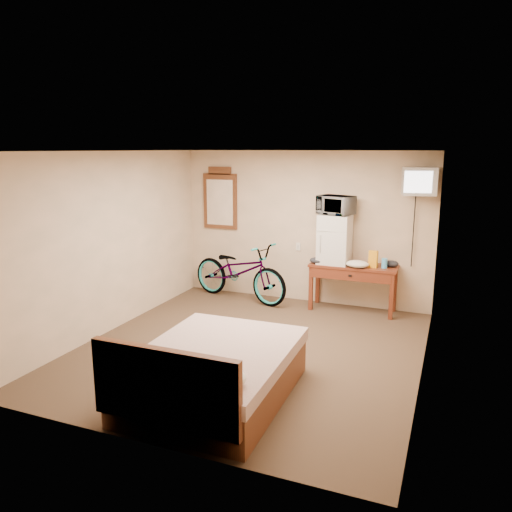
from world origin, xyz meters
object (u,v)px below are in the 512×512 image
(microwave, at_px, (336,205))
(bed, at_px, (212,373))
(blue_cup, at_px, (384,263))
(crt_television, at_px, (419,181))
(mini_fridge, at_px, (335,239))
(wall_mirror, at_px, (220,199))
(bicycle, at_px, (240,271))
(desk, at_px, (353,273))

(microwave, height_order, bed, microwave)
(blue_cup, distance_m, crt_television, 1.31)
(microwave, xyz_separation_m, bed, (-0.44, -3.42, -1.37))
(mini_fridge, distance_m, wall_mirror, 2.18)
(mini_fridge, distance_m, microwave, 0.53)
(blue_cup, bearing_deg, mini_fridge, 176.23)
(mini_fridge, relative_size, bed, 0.39)
(blue_cup, bearing_deg, bed, -110.11)
(bed, bearing_deg, mini_fridge, 82.62)
(bicycle, bearing_deg, bed, -146.48)
(bicycle, bearing_deg, mini_fridge, -71.48)
(mini_fridge, bearing_deg, microwave, 56.31)
(microwave, relative_size, bed, 0.27)
(desk, bearing_deg, crt_television, 1.39)
(crt_television, bearing_deg, wall_mirror, 175.67)
(blue_cup, relative_size, wall_mirror, 0.14)
(desk, height_order, microwave, microwave)
(mini_fridge, xyz_separation_m, wall_mirror, (-2.10, 0.24, 0.53))
(desk, xyz_separation_m, microwave, (-0.31, 0.04, 1.04))
(bicycle, bearing_deg, desk, -73.25)
(mini_fridge, xyz_separation_m, bicycle, (-1.59, -0.12, -0.64))
(mini_fridge, height_order, wall_mirror, wall_mirror)
(desk, height_order, bed, bed)
(mini_fridge, xyz_separation_m, bed, (-0.44, -3.42, -0.84))
(blue_cup, distance_m, wall_mirror, 3.03)
(blue_cup, xyz_separation_m, crt_television, (0.42, 0.04, 1.24))
(bicycle, bearing_deg, crt_television, -73.56)
(mini_fridge, bearing_deg, crt_television, -0.67)
(crt_television, bearing_deg, bicycle, -177.93)
(microwave, distance_m, blue_cup, 1.16)
(mini_fridge, bearing_deg, desk, -6.55)
(bicycle, height_order, bed, bicycle)
(desk, height_order, wall_mirror, wall_mirror)
(mini_fridge, distance_m, blue_cup, 0.85)
(mini_fridge, height_order, bicycle, mini_fridge)
(blue_cup, height_order, crt_television, crt_television)
(microwave, height_order, wall_mirror, wall_mirror)
(microwave, bearing_deg, blue_cup, 16.13)
(microwave, relative_size, wall_mirror, 0.49)
(wall_mirror, bearing_deg, mini_fridge, -6.42)
(mini_fridge, distance_m, crt_television, 1.52)
(desk, xyz_separation_m, wall_mirror, (-2.42, 0.27, 1.04))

